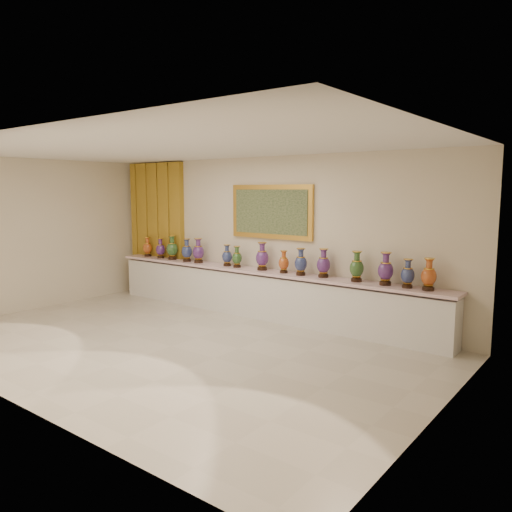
{
  "coord_description": "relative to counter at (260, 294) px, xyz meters",
  "views": [
    {
      "loc": [
        5.54,
        -5.09,
        2.38
      ],
      "look_at": [
        0.34,
        1.7,
        1.25
      ],
      "focal_mm": 35.0,
      "sensor_mm": 36.0,
      "label": 1
    }
  ],
  "objects": [
    {
      "name": "ground",
      "position": [
        0.0,
        -2.27,
        -0.44
      ],
      "size": [
        8.0,
        8.0,
        0.0
      ],
      "primitive_type": "plane",
      "color": "beige",
      "rests_on": "ground"
    },
    {
      "name": "room",
      "position": [
        -2.53,
        0.17,
        1.14
      ],
      "size": [
        8.0,
        8.0,
        8.0
      ],
      "color": "beige",
      "rests_on": "ground"
    },
    {
      "name": "counter",
      "position": [
        0.0,
        0.0,
        0.0
      ],
      "size": [
        7.28,
        0.48,
        0.9
      ],
      "color": "white",
      "rests_on": "ground"
    },
    {
      "name": "vase_0",
      "position": [
        -3.16,
        -0.01,
        0.66
      ],
      "size": [
        0.2,
        0.2,
        0.44
      ],
      "rotation": [
        0.0,
        0.0,
        -0.0
      ],
      "color": "black",
      "rests_on": "counter"
    },
    {
      "name": "vase_1",
      "position": [
        -2.71,
        -0.03,
        0.66
      ],
      "size": [
        0.22,
        0.22,
        0.44
      ],
      "rotation": [
        0.0,
        0.0,
        0.08
      ],
      "color": "black",
      "rests_on": "counter"
    },
    {
      "name": "vase_2",
      "position": [
        -2.35,
        -0.03,
        0.7
      ],
      "size": [
        0.25,
        0.25,
        0.52
      ],
      "rotation": [
        0.0,
        0.0,
        0.02
      ],
      "color": "black",
      "rests_on": "counter"
    },
    {
      "name": "vase_3",
      "position": [
        -1.89,
        -0.04,
        0.68
      ],
      "size": [
        0.25,
        0.25,
        0.48
      ],
      "rotation": [
        0.0,
        0.0,
        -0.12
      ],
      "color": "black",
      "rests_on": "counter"
    },
    {
      "name": "vase_4",
      "position": [
        -1.56,
        -0.03,
        0.69
      ],
      "size": [
        0.26,
        0.26,
        0.5
      ],
      "rotation": [
        0.0,
        0.0,
        -0.12
      ],
      "color": "black",
      "rests_on": "counter"
    },
    {
      "name": "vase_5",
      "position": [
        -0.81,
        -0.0,
        0.65
      ],
      "size": [
        0.26,
        0.26,
        0.42
      ],
      "rotation": [
        0.0,
        0.0,
        -0.42
      ],
      "color": "black",
      "rests_on": "counter"
    },
    {
      "name": "vase_6",
      "position": [
        -0.54,
        -0.03,
        0.65
      ],
      "size": [
        0.2,
        0.2,
        0.41
      ],
      "rotation": [
        0.0,
        0.0,
        -0.06
      ],
      "color": "black",
      "rests_on": "counter"
    },
    {
      "name": "vase_7",
      "position": [
        0.04,
        0.01,
        0.7
      ],
      "size": [
        0.28,
        0.28,
        0.52
      ],
      "rotation": [
        0.0,
        0.0,
        0.17
      ],
      "color": "black",
      "rests_on": "counter"
    },
    {
      "name": "vase_8",
      "position": [
        0.54,
        -0.02,
        0.65
      ],
      "size": [
        0.22,
        0.22,
        0.41
      ],
      "rotation": [
        0.0,
        0.0,
        -0.19
      ],
      "color": "black",
      "rests_on": "counter"
    },
    {
      "name": "vase_9",
      "position": [
        0.92,
        -0.04,
        0.68
      ],
      "size": [
        0.22,
        0.22,
        0.48
      ],
      "rotation": [
        0.0,
        0.0,
        0.0
      ],
      "color": "black",
      "rests_on": "counter"
    },
    {
      "name": "vase_10",
      "position": [
        1.34,
        0.02,
        0.69
      ],
      "size": [
        0.27,
        0.27,
        0.5
      ],
      "rotation": [
        0.0,
        0.0,
        0.19
      ],
      "color": "black",
      "rests_on": "counter"
    },
    {
      "name": "vase_11",
      "position": [
        1.96,
        0.0,
        0.69
      ],
      "size": [
        0.26,
        0.26,
        0.5
      ],
      "rotation": [
        0.0,
        0.0,
        -0.12
      ],
      "color": "black",
      "rests_on": "counter"
    },
    {
      "name": "vase_12",
      "position": [
        2.46,
        -0.0,
        0.7
      ],
      "size": [
        0.31,
        0.31,
        0.52
      ],
      "rotation": [
        0.0,
        0.0,
        -0.37
      ],
      "color": "black",
      "rests_on": "counter"
    },
    {
      "name": "vase_13",
      "position": [
        2.82,
        -0.01,
        0.66
      ],
      "size": [
        0.23,
        0.23,
        0.45
      ],
      "rotation": [
        0.0,
        0.0,
        -0.11
      ],
      "color": "black",
      "rests_on": "counter"
    },
    {
      "name": "vase_14",
      "position": [
        3.14,
        -0.02,
        0.68
      ],
      "size": [
        0.28,
        0.28,
        0.49
      ],
      "rotation": [
        0.0,
        0.0,
        0.26
      ],
      "color": "black",
      "rests_on": "counter"
    }
  ]
}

